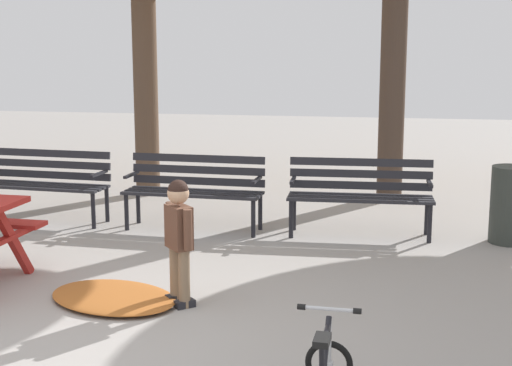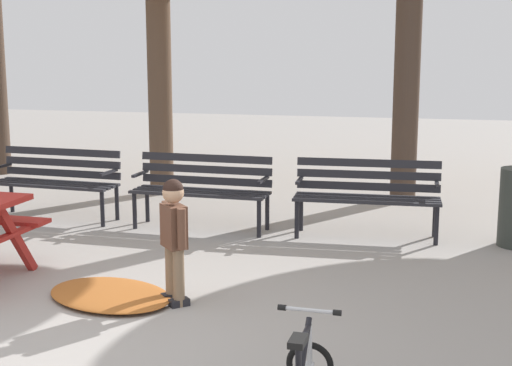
{
  "view_description": "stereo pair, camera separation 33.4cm",
  "coord_description": "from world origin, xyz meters",
  "px_view_note": "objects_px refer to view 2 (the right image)",
  "views": [
    {
      "loc": [
        2.19,
        -4.41,
        2.08
      ],
      "look_at": [
        0.91,
        2.12,
        0.85
      ],
      "focal_mm": 51.57,
      "sensor_mm": 36.0,
      "label": 1
    },
    {
      "loc": [
        2.51,
        -4.34,
        2.08
      ],
      "look_at": [
        0.91,
        2.12,
        0.85
      ],
      "focal_mm": 51.57,
      "sensor_mm": 36.0,
      "label": 2
    }
  ],
  "objects_px": {
    "park_bench_left": "(203,185)",
    "child_standing": "(174,231)",
    "park_bench_right": "(367,191)",
    "park_bench_far_left": "(57,177)"
  },
  "relations": [
    {
      "from": "park_bench_far_left",
      "to": "park_bench_left",
      "type": "bearing_deg",
      "value": -1.89
    },
    {
      "from": "child_standing",
      "to": "park_bench_right",
      "type": "bearing_deg",
      "value": 63.08
    },
    {
      "from": "park_bench_far_left",
      "to": "park_bench_right",
      "type": "bearing_deg",
      "value": 0.27
    },
    {
      "from": "park_bench_far_left",
      "to": "park_bench_left",
      "type": "distance_m",
      "value": 1.9
    },
    {
      "from": "park_bench_far_left",
      "to": "child_standing",
      "type": "distance_m",
      "value": 3.57
    },
    {
      "from": "park_bench_right",
      "to": "park_bench_left",
      "type": "bearing_deg",
      "value": -177.57
    },
    {
      "from": "park_bench_far_left",
      "to": "park_bench_left",
      "type": "relative_size",
      "value": 1.01
    },
    {
      "from": "park_bench_right",
      "to": "child_standing",
      "type": "distance_m",
      "value": 2.91
    },
    {
      "from": "park_bench_left",
      "to": "child_standing",
      "type": "height_order",
      "value": "child_standing"
    },
    {
      "from": "child_standing",
      "to": "park_bench_far_left",
      "type": "bearing_deg",
      "value": 133.82
    }
  ]
}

